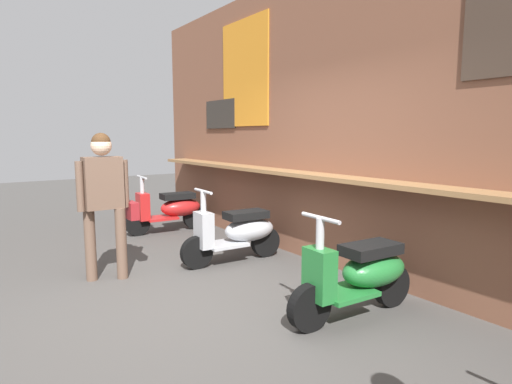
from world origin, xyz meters
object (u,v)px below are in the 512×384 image
Objects in this scene: scooter_red at (171,209)px; scooter_silver at (238,232)px; shopper_with_handbag at (105,192)px; scooter_green at (361,274)px.

scooter_silver is at bearing 93.65° from scooter_red.
shopper_with_handbag is at bearing 52.66° from scooter_red.
shopper_with_handbag reaches higher than scooter_green.
scooter_silver is 2.03m from scooter_green.
shopper_with_handbag is at bearing -6.32° from scooter_silver.
scooter_silver is (2.09, -0.00, 0.00)m from scooter_red.
scooter_red is 2.48m from shopper_with_handbag.
scooter_green is at bearing -145.84° from shopper_with_handbag.
scooter_red is at bearing -41.14° from shopper_with_handbag.
scooter_silver is at bearing -100.12° from shopper_with_handbag.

